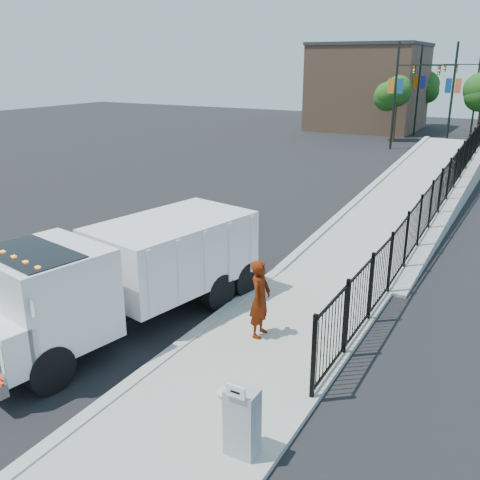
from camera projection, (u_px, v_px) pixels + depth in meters
The scene contains 17 objects.
ground at pixel (215, 322), 14.20m from camera, with size 120.00×120.00×0.00m, color black.
sidewalk at pixel (242, 377), 11.64m from camera, with size 3.55×12.00×0.12m, color #9E998E.
curb at pixel (170, 354), 12.52m from camera, with size 0.30×12.00×0.16m, color #ADAAA3.
ramp at pixel (421, 201), 26.47m from camera, with size 3.95×24.00×1.70m, color #9E998E.
iron_fence at pixel (439, 205), 22.21m from camera, with size 0.10×28.00×1.80m, color black.
truck at pixel (121, 273), 13.44m from camera, with size 4.06×8.34×2.74m.
worker at pixel (260, 299), 13.00m from camera, with size 0.72×0.47×1.97m, color #5A1804.
utility_cabinet at pixel (242, 422), 9.12m from camera, with size 0.55×0.40×1.25m, color gray.
arrow_sign at pixel (236, 392), 8.71m from camera, with size 0.35×0.04×0.22m, color white.
debris at pixel (226, 392), 10.93m from camera, with size 0.43×0.43×0.11m, color silver.
light_pole_0 at pixel (399, 92), 40.73m from camera, with size 3.78×0.22×8.00m.
light_pole_1 at pixel (448, 92), 41.25m from camera, with size 3.77×0.22×8.00m.
light_pole_2 at pixel (422, 87), 48.07m from camera, with size 3.77×0.22×8.00m.
light_pole_3 at pixel (473, 86), 50.42m from camera, with size 3.78×0.22×8.00m.
tree_0 at pixel (396, 94), 44.80m from camera, with size 2.55×2.55×5.27m.
tree_2 at pixel (425, 88), 55.85m from camera, with size 2.89×2.89×5.45m.
building at pixel (368, 88), 53.52m from camera, with size 10.00×10.00×8.00m, color #8C664C.
Camera 1 is at (6.80, -10.82, 6.60)m, focal length 40.00 mm.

